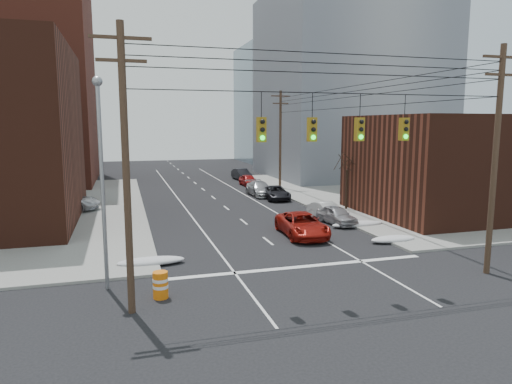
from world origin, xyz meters
TOP-DOWN VIEW (x-y plane):
  - ground at (0.00, 0.00)m, footprint 160.00×160.00m
  - sidewalk_ne at (27.00, 27.00)m, footprint 40.00×40.00m
  - building_brick_far at (-26.00, 74.00)m, footprint 22.00×18.00m
  - building_office at (22.00, 44.00)m, footprint 22.00×20.00m
  - building_glass at (24.00, 70.00)m, footprint 20.00×18.00m
  - building_storefront at (18.00, 16.00)m, footprint 16.00×12.00m
  - utility_pole_left at (-8.50, 3.00)m, footprint 2.20×0.28m
  - utility_pole_right at (8.50, 3.00)m, footprint 2.20×0.28m
  - utility_pole_far at (8.50, 34.00)m, footprint 2.20×0.28m
  - traffic_signals at (0.10, 2.97)m, footprint 17.00×0.42m
  - street_light at (-9.50, 6.00)m, footprint 0.44×0.44m
  - bare_tree at (9.59, 20.00)m, footprint 2.09×2.20m
  - snow_nw at (-7.40, 9.00)m, footprint 3.50×1.08m
  - snow_ne at (7.40, 9.50)m, footprint 3.00×1.08m
  - snow_east_far at (7.40, 14.00)m, footprint 4.00×1.08m
  - red_pickup at (2.57, 12.65)m, footprint 2.84×5.58m
  - parked_car_a at (6.40, 15.32)m, footprint 1.99×4.09m
  - parked_car_b at (6.40, 17.01)m, footprint 1.84×4.12m
  - parked_car_c at (5.71, 27.18)m, footprint 2.66×4.93m
  - parked_car_d at (4.82, 29.79)m, footprint 2.14×5.06m
  - parked_car_e at (5.71, 37.42)m, footprint 1.68×3.99m
  - parked_car_f at (6.40, 43.38)m, footprint 1.90×4.59m
  - lot_car_a at (-14.54, 21.37)m, footprint 4.81×2.03m
  - lot_car_b at (-13.27, 25.92)m, footprint 5.92×4.02m
  - lot_car_c at (-16.34, 25.30)m, footprint 5.47×3.18m
  - lot_car_d at (-17.62, 26.27)m, footprint 4.09×2.00m
  - construction_barrel at (-7.29, 4.22)m, footprint 0.83×0.83m

SIDE VIEW (x-z plane):
  - ground at x=0.00m, z-range 0.00..0.00m
  - sidewalk_ne at x=27.00m, z-range 0.00..0.15m
  - snow_nw at x=-7.40m, z-range 0.00..0.42m
  - snow_ne at x=7.40m, z-range 0.00..0.42m
  - snow_east_far at x=7.40m, z-range 0.00..0.42m
  - construction_barrel at x=-7.29m, z-range 0.02..1.17m
  - parked_car_b at x=6.40m, z-range 0.00..1.31m
  - parked_car_c at x=5.71m, z-range 0.00..1.31m
  - parked_car_a at x=6.40m, z-range 0.00..1.34m
  - parked_car_e at x=5.71m, z-range 0.00..1.35m
  - parked_car_d at x=4.82m, z-range 0.00..1.46m
  - parked_car_f at x=6.40m, z-range 0.00..1.48m
  - red_pickup at x=2.57m, z-range 0.00..1.51m
  - lot_car_d at x=-17.62m, z-range 0.15..1.49m
  - lot_car_c at x=-16.34m, z-range 0.15..1.64m
  - lot_car_b at x=-13.27m, z-range 0.15..1.66m
  - lot_car_a at x=-14.54m, z-range 0.15..1.69m
  - bare_tree at x=9.59m, z-range -0.15..4.79m
  - building_storefront at x=18.00m, z-range 0.00..8.00m
  - street_light at x=-9.50m, z-range 0.88..10.20m
  - utility_pole_left at x=-8.50m, z-range 0.28..11.28m
  - utility_pole_right at x=8.50m, z-range 0.28..11.28m
  - utility_pole_far at x=8.50m, z-range 0.28..11.28m
  - building_brick_far at x=-26.00m, z-range 0.00..12.00m
  - traffic_signals at x=0.10m, z-range 6.16..8.18m
  - building_glass at x=24.00m, z-range 0.00..22.00m
  - building_office at x=22.00m, z-range 0.00..25.00m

